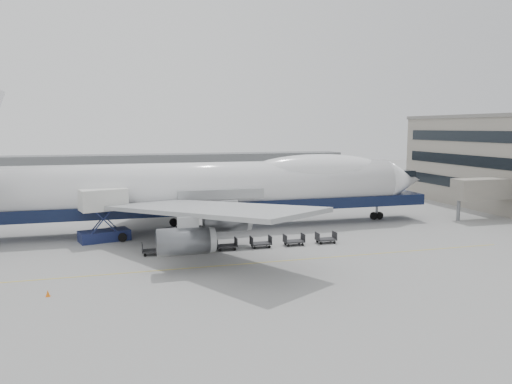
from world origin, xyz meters
name	(u,v)px	position (x,y,z in m)	size (l,w,h in m)	color
ground	(229,250)	(0.00, 0.00, 0.00)	(260.00, 260.00, 0.00)	gray
apron_line	(243,264)	(0.00, -6.00, 0.01)	(60.00, 0.15, 0.01)	gold
hangar	(122,169)	(-10.00, 70.00, 3.50)	(110.00, 8.00, 7.00)	slate
airliner	(213,187)	(0.64, 12.00, 5.62)	(67.00, 55.30, 19.98)	white
catering_truck	(103,212)	(-13.31, 8.52, 3.47)	(6.25, 4.99, 6.26)	navy
traffic_cone	(48,293)	(-17.39, -10.93, 0.25)	(0.36, 0.36, 0.53)	orange
dolly_0	(153,250)	(-8.26, 0.10, 0.53)	(2.30, 1.35, 1.30)	#2D2D30
dolly_1	(190,248)	(-4.28, 0.10, 0.53)	(2.30, 1.35, 1.30)	#2D2D30
dolly_2	(226,245)	(-0.30, 0.10, 0.53)	(2.30, 1.35, 1.30)	#2D2D30
dolly_3	(261,243)	(3.68, 0.10, 0.53)	(2.30, 1.35, 1.30)	#2D2D30
dolly_4	(294,241)	(7.66, 0.10, 0.53)	(2.30, 1.35, 1.30)	#2D2D30
dolly_5	(326,239)	(11.65, 0.10, 0.53)	(2.30, 1.35, 1.30)	#2D2D30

